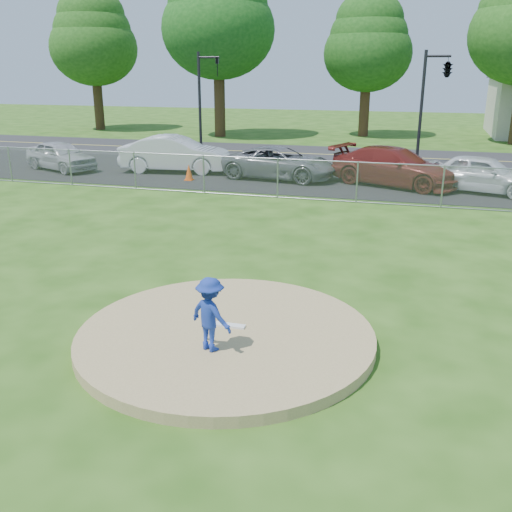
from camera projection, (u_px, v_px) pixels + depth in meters
The scene contains 18 objects.
ground at pixel (320, 213), 19.56m from camera, with size 120.00×120.00×0.00m, color #224A10.
pitchers_mound at pixel (226, 336), 10.40m from camera, with size 5.40×5.40×0.20m, color #9E8656.
pitching_rubber at pixel (229, 325), 10.54m from camera, with size 0.60×0.15×0.04m, color white.
chain_link_fence at pixel (330, 181), 21.15m from camera, with size 40.00×0.06×1.50m, color gray.
parking_lot at pixel (345, 179), 25.49m from camera, with size 50.00×8.00×0.01m, color black.
street at pixel (362, 156), 32.34m from camera, with size 60.00×7.00×0.01m, color #242426.
tree_far_left at pixel (93, 37), 44.08m from camera, with size 6.72×6.72×10.74m.
tree_left at pixel (218, 14), 39.01m from camera, with size 7.84×7.84×12.53m.
tree_center at pixel (368, 42), 39.70m from camera, with size 6.16×6.16×9.84m.
traffic_signal_left at pixel (203, 94), 31.74m from camera, with size 1.28×0.20×5.60m.
traffic_signal_center at pixel (445, 71), 28.03m from camera, with size 1.42×2.48×5.60m.
pitcher at pixel (210, 314), 9.49m from camera, with size 0.83×0.48×1.29m, color navy.
traffic_cone at pixel (189, 172), 25.20m from camera, with size 0.37×0.37×0.71m, color #FF550D.
parked_car_silver at pixel (61, 156), 27.63m from camera, with size 1.65×4.10×1.40m, color #B1B1B6.
parked_car_white at pixel (175, 154), 27.08m from camera, with size 1.80×5.16×1.70m, color silver.
parked_car_gray at pixel (280, 163), 25.43m from camera, with size 2.33×5.06×1.41m, color slate.
parked_car_darkred at pixel (395, 167), 23.93m from camera, with size 2.23×5.48×1.59m, color maroon.
parked_car_pearl at pixel (482, 174), 22.61m from camera, with size 1.75×4.36×1.48m, color silver.
Camera 1 is at (3.11, -8.90, 4.75)m, focal length 40.00 mm.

